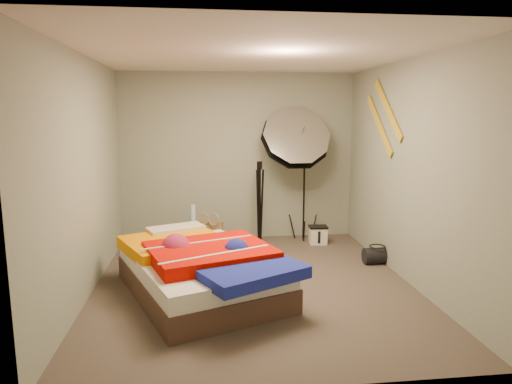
{
  "coord_description": "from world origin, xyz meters",
  "views": [
    {
      "loc": [
        -0.55,
        -4.85,
        1.89
      ],
      "look_at": [
        0.1,
        0.6,
        0.95
      ],
      "focal_mm": 32.0,
      "sensor_mm": 36.0,
      "label": 1
    }
  ],
  "objects": [
    {
      "name": "bed",
      "position": [
        -0.58,
        -0.2,
        0.28
      ],
      "size": [
        1.99,
        2.26,
        0.56
      ],
      "color": "#4D3329",
      "rests_on": "floor"
    },
    {
      "name": "tote_bag",
      "position": [
        -0.46,
        1.57,
        0.18
      ],
      "size": [
        0.4,
        0.29,
        0.38
      ],
      "primitive_type": "cube",
      "rotation": [
        -0.14,
        0.0,
        -0.39
      ],
      "color": "tan",
      "rests_on": "floor"
    },
    {
      "name": "floor",
      "position": [
        0.0,
        0.0,
        0.0
      ],
      "size": [
        4.0,
        4.0,
        0.0
      ],
      "primitive_type": "plane",
      "color": "brown",
      "rests_on": "ground"
    },
    {
      "name": "wall_back",
      "position": [
        0.0,
        2.0,
        1.25
      ],
      "size": [
        3.5,
        0.0,
        3.5
      ],
      "primitive_type": "plane",
      "rotation": [
        1.57,
        0.0,
        0.0
      ],
      "color": "gray",
      "rests_on": "floor"
    },
    {
      "name": "wall_right",
      "position": [
        1.75,
        0.0,
        1.25
      ],
      "size": [
        0.0,
        4.0,
        4.0
      ],
      "primitive_type": "plane",
      "rotation": [
        1.57,
        0.0,
        -1.57
      ],
      "color": "gray",
      "rests_on": "floor"
    },
    {
      "name": "wall_stripe_lower",
      "position": [
        1.73,
        0.85,
        1.75
      ],
      "size": [
        0.02,
        0.91,
        0.78
      ],
      "primitive_type": "cube",
      "rotation": [
        0.7,
        0.0,
        0.0
      ],
      "color": "gold",
      "rests_on": "wall_right"
    },
    {
      "name": "wall_left",
      "position": [
        -1.75,
        0.0,
        1.25
      ],
      "size": [
        0.0,
        4.0,
        4.0
      ],
      "primitive_type": "plane",
      "rotation": [
        1.57,
        0.0,
        1.57
      ],
      "color": "gray",
      "rests_on": "floor"
    },
    {
      "name": "duffel_bag",
      "position": [
        1.65,
        0.53,
        0.1
      ],
      "size": [
        0.34,
        0.21,
        0.21
      ],
      "primitive_type": "cylinder",
      "rotation": [
        0.0,
        1.57,
        0.01
      ],
      "color": "black",
      "rests_on": "floor"
    },
    {
      "name": "wall_stripe_upper",
      "position": [
        1.73,
        0.6,
        1.95
      ],
      "size": [
        0.02,
        0.91,
        0.78
      ],
      "primitive_type": "cube",
      "rotation": [
        0.7,
        0.0,
        0.0
      ],
      "color": "gold",
      "rests_on": "wall_right"
    },
    {
      "name": "photo_umbrella",
      "position": [
        0.79,
        1.66,
        1.52
      ],
      "size": [
        1.23,
        0.92,
        2.12
      ],
      "color": "black",
      "rests_on": "floor"
    },
    {
      "name": "camera_tripod",
      "position": [
        0.27,
        1.6,
        0.7
      ],
      "size": [
        0.08,
        0.08,
        1.22
      ],
      "color": "black",
      "rests_on": "floor"
    },
    {
      "name": "wrapping_roll",
      "position": [
        -0.69,
        1.42,
        0.32
      ],
      "size": [
        0.09,
        0.19,
        0.65
      ],
      "primitive_type": "cylinder",
      "rotation": [
        -0.17,
        0.0,
        0.09
      ],
      "color": "#578FD8",
      "rests_on": "floor"
    },
    {
      "name": "wall_front",
      "position": [
        0.0,
        -2.0,
        1.25
      ],
      "size": [
        3.5,
        0.0,
        3.5
      ],
      "primitive_type": "plane",
      "rotation": [
        -1.57,
        0.0,
        0.0
      ],
      "color": "gray",
      "rests_on": "floor"
    },
    {
      "name": "camera_case",
      "position": [
        1.12,
        1.5,
        0.12
      ],
      "size": [
        0.26,
        0.19,
        0.25
      ],
      "primitive_type": "cube",
      "rotation": [
        0.0,
        0.0,
        -0.06
      ],
      "color": "silver",
      "rests_on": "floor"
    },
    {
      "name": "ceiling",
      "position": [
        0.0,
        0.0,
        2.5
      ],
      "size": [
        4.0,
        4.0,
        0.0
      ],
      "primitive_type": "plane",
      "rotation": [
        3.14,
        0.0,
        0.0
      ],
      "color": "silver",
      "rests_on": "wall_back"
    }
  ]
}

